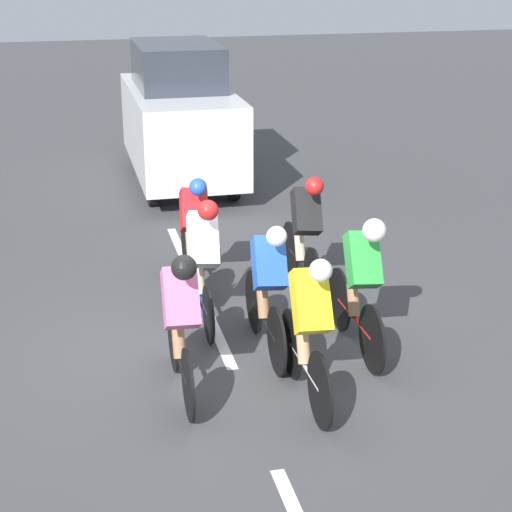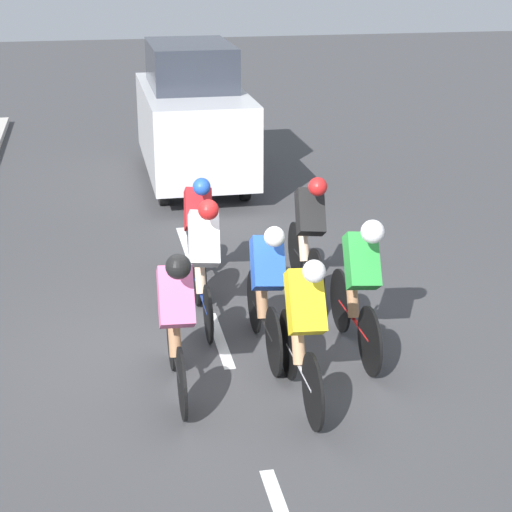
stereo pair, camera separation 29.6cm
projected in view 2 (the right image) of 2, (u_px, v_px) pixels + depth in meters
name	position (u px, v px, depth m)	size (l,w,h in m)	color
ground_plane	(225.00, 353.00, 9.06)	(60.00, 60.00, 0.00)	#424244
lane_stripe_mid	(220.00, 339.00, 9.37)	(0.12, 1.40, 0.01)	white
lane_stripe_far	(185.00, 243.00, 12.31)	(0.12, 1.40, 0.01)	white
cyclist_red	(198.00, 229.00, 10.54)	(0.37, 1.67, 1.48)	black
cyclist_pink	(176.00, 318.00, 7.96)	(0.34, 1.66, 1.53)	black
cyclist_yellow	(304.00, 328.00, 7.81)	(0.35, 1.67, 1.54)	black
cyclist_green	(360.00, 282.00, 8.77)	(0.36, 1.75, 1.56)	black
cyclist_white	(203.00, 257.00, 9.45)	(0.37, 1.67, 1.55)	black
cyclist_black	(309.00, 231.00, 10.35)	(0.37, 1.73, 1.53)	black
cyclist_blue	(266.00, 286.00, 8.79)	(0.36, 1.73, 1.50)	black
support_car	(193.00, 116.00, 14.99)	(1.70, 4.00, 2.43)	black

